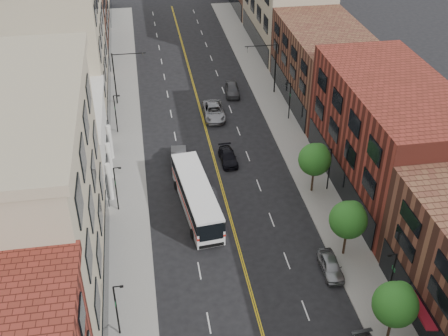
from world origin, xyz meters
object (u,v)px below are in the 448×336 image
car_lane_a (228,157)px  car_lane_b (214,111)px  car_parked_far (331,266)px  city_bus (197,195)px  car_lane_behind (179,156)px  car_lane_c (232,89)px

car_lane_a → car_lane_b: car_lane_b is taller
car_parked_far → car_lane_a: 20.08m
city_bus → car_parked_far: (10.54, -10.72, -1.14)m
city_bus → car_lane_b: 20.07m
city_bus → car_lane_b: (4.64, 19.50, -1.03)m
city_bus → car_lane_behind: (-0.94, 9.21, -1.03)m
car_lane_a → car_lane_c: size_ratio=0.94×
car_lane_a → car_lane_c: (3.54, 17.21, 0.16)m
car_lane_c → car_lane_a: bearing=-96.3°
car_parked_far → car_lane_a: car_parked_far is taller
car_lane_behind → car_lane_a: (5.58, -0.73, -0.18)m
car_lane_behind → car_lane_b: car_lane_b is taller
city_bus → car_parked_far: city_bus is taller
car_parked_far → car_lane_behind: 23.00m
car_lane_behind → city_bus: bearing=99.9°
car_parked_far → city_bus: bearing=136.3°
city_bus → car_lane_behind: 9.31m
car_lane_c → car_lane_b: bearing=-114.5°
car_lane_a → city_bus: bearing=-120.3°
city_bus → car_parked_far: size_ratio=3.02×
car_lane_behind → car_lane_a: 5.63m
car_lane_behind → car_lane_c: size_ratio=1.06×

